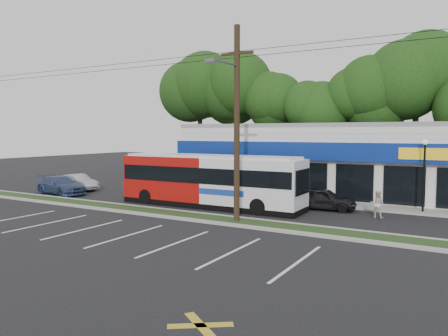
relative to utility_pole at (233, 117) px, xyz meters
name	(u,v)px	position (x,y,z in m)	size (l,w,h in m)	color
ground	(178,220)	(-2.83, -0.93, -5.41)	(120.00, 120.00, 0.00)	black
grass_strip	(189,216)	(-2.83, 0.07, -5.35)	(40.00, 1.60, 0.12)	#1D3415
curb_south	(180,218)	(-2.83, -0.78, -5.34)	(40.00, 0.25, 0.14)	#9E9E93
curb_north	(197,213)	(-2.83, 0.92, -5.34)	(40.00, 0.25, 0.14)	#9E9E93
sidewalk	(322,203)	(2.17, 8.07, -5.36)	(32.00, 2.20, 0.10)	#9E9E93
strip_mall	(357,158)	(2.67, 14.99, -2.76)	(25.00, 12.55, 5.30)	silver
utility_pole	(233,117)	(0.00, 0.00, 0.00)	(50.00, 2.77, 10.00)	black
lamp_post	(424,167)	(8.17, 7.87, -2.74)	(0.30, 0.30, 4.25)	black
tree_line	(367,94)	(1.17, 25.07, 3.00)	(46.76, 6.76, 11.83)	black
metrobus	(210,179)	(-3.64, 3.57, -3.69)	(12.12, 2.72, 3.25)	#A3100C
car_dark	(323,199)	(2.83, 6.08, -4.74)	(1.59, 3.94, 1.34)	black
car_silver	(79,182)	(-17.03, 4.93, -4.78)	(1.34, 3.85, 1.27)	#9A9CA1
car_blue	(61,185)	(-16.29, 2.57, -4.73)	(1.91, 4.69, 1.36)	navy
pedestrian_a	(288,188)	(-0.03, 7.57, -4.43)	(0.72, 0.47, 1.97)	white
pedestrian_b	(377,204)	(6.17, 5.07, -4.66)	(0.74, 0.57, 1.51)	beige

